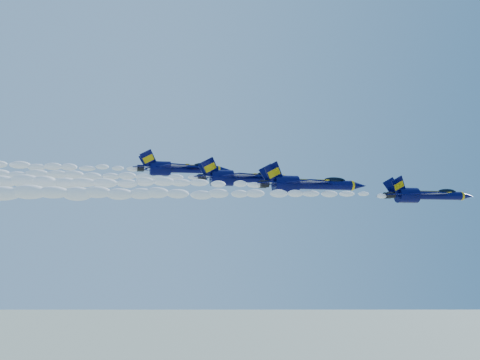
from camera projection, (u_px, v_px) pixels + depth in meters
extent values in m
cylinder|color=#040636|center=(439.00, 196.00, 87.34)|extent=(8.30, 1.38, 1.38)
ellipsoid|color=#040636|center=(407.00, 195.00, 85.91)|extent=(1.44, 2.49, 5.90)
cone|color=#040636|center=(467.00, 196.00, 88.65)|extent=(2.40, 1.38, 1.38)
cylinder|color=#E4B207|center=(461.00, 196.00, 88.38)|extent=(0.32, 1.44, 1.44)
ellipsoid|color=black|center=(447.00, 192.00, 87.79)|extent=(3.32, 1.08, 0.91)
cube|color=#E4B207|center=(447.00, 193.00, 87.76)|extent=(3.87, 0.92, 0.17)
cube|color=#040636|center=(430.00, 194.00, 82.76)|extent=(4.94, 5.86, 0.17)
cube|color=#040636|center=(404.00, 197.00, 89.88)|extent=(4.94, 5.86, 0.17)
cube|color=#E4B207|center=(437.00, 193.00, 83.09)|extent=(2.22, 4.62, 0.09)
cube|color=#E4B207|center=(411.00, 196.00, 90.20)|extent=(2.22, 4.62, 0.09)
cube|color=#040636|center=(399.00, 186.00, 84.62)|extent=(3.00, 0.95, 3.23)
cube|color=#040636|center=(392.00, 187.00, 86.48)|extent=(3.00, 0.95, 3.23)
cylinder|color=black|center=(391.00, 195.00, 84.53)|extent=(1.11, 1.01, 1.01)
cylinder|color=black|center=(387.00, 196.00, 85.69)|extent=(1.11, 1.01, 1.01)
cube|color=#E4B207|center=(424.00, 191.00, 86.73)|extent=(10.14, 0.32, 0.07)
ellipsoid|color=white|center=(206.00, 194.00, 77.82)|extent=(58.37, 2.06, 1.85)
cylinder|color=#040636|center=(324.00, 185.00, 89.18)|extent=(9.76, 1.63, 1.63)
ellipsoid|color=#040636|center=(286.00, 184.00, 87.50)|extent=(1.69, 2.93, 6.94)
cone|color=#040636|center=(359.00, 186.00, 90.72)|extent=(2.82, 1.63, 1.63)
cylinder|color=#E4B207|center=(352.00, 186.00, 90.40)|extent=(0.38, 1.69, 1.69)
ellipsoid|color=black|center=(334.00, 180.00, 89.71)|extent=(3.90, 1.27, 1.07)
cube|color=#E4B207|center=(335.00, 182.00, 89.68)|extent=(4.55, 1.08, 0.20)
cube|color=#040636|center=(306.00, 182.00, 83.80)|extent=(5.81, 6.89, 0.20)
cube|color=#040636|center=(288.00, 186.00, 92.17)|extent=(5.81, 6.89, 0.20)
cube|color=#E4B207|center=(316.00, 181.00, 84.18)|extent=(2.61, 5.43, 0.11)
cube|color=#E4B207|center=(296.00, 186.00, 92.55)|extent=(2.61, 5.43, 0.11)
cube|color=#040636|center=(274.00, 173.00, 85.98)|extent=(3.53, 1.12, 3.80)
cube|color=#040636|center=(270.00, 175.00, 88.18)|extent=(3.53, 1.12, 3.80)
cylinder|color=black|center=(265.00, 184.00, 85.88)|extent=(1.30, 1.19, 1.19)
cylinder|color=black|center=(262.00, 185.00, 87.24)|extent=(1.30, 1.19, 1.19)
cube|color=#E4B207|center=(306.00, 179.00, 88.46)|extent=(11.93, 0.38, 0.09)
ellipsoid|color=white|center=(72.00, 182.00, 79.25)|extent=(58.37, 2.42, 2.18)
cylinder|color=#040636|center=(258.00, 179.00, 97.68)|extent=(9.70, 1.62, 1.62)
ellipsoid|color=#040636|center=(222.00, 178.00, 96.01)|extent=(1.68, 2.91, 6.90)
cone|color=#040636|center=(290.00, 179.00, 99.21)|extent=(2.80, 1.62, 1.62)
cylinder|color=#E4B207|center=(284.00, 179.00, 98.89)|extent=(0.38, 1.68, 1.68)
ellipsoid|color=black|center=(268.00, 174.00, 98.21)|extent=(3.88, 1.26, 1.07)
cube|color=#E4B207|center=(268.00, 176.00, 98.17)|extent=(4.53, 1.08, 0.19)
cube|color=#040636|center=(238.00, 175.00, 92.33)|extent=(5.78, 6.85, 0.19)
cube|color=#040636|center=(227.00, 180.00, 100.65)|extent=(5.78, 6.85, 0.19)
cube|color=#E4B207|center=(246.00, 175.00, 92.71)|extent=(2.60, 5.40, 0.11)
cube|color=#E4B207|center=(235.00, 180.00, 101.03)|extent=(2.60, 5.40, 0.11)
cube|color=#040636|center=(210.00, 168.00, 94.50)|extent=(3.51, 1.11, 3.78)
cube|color=#040636|center=(208.00, 169.00, 96.68)|extent=(3.51, 1.11, 3.78)
cylinder|color=black|center=(202.00, 177.00, 94.40)|extent=(1.29, 1.19, 1.19)
cylinder|color=black|center=(200.00, 178.00, 95.75)|extent=(1.29, 1.19, 1.19)
cube|color=#E4B207|center=(241.00, 174.00, 96.97)|extent=(11.86, 0.38, 0.09)
ellipsoid|color=white|center=(23.00, 175.00, 87.76)|extent=(58.37, 2.40, 2.16)
cylinder|color=#040636|center=(194.00, 169.00, 103.90)|extent=(9.48, 1.58, 1.58)
ellipsoid|color=#040636|center=(160.00, 168.00, 102.27)|extent=(1.64, 2.84, 6.74)
cone|color=#040636|center=(225.00, 170.00, 105.39)|extent=(2.74, 1.58, 1.58)
cylinder|color=#E4B207|center=(219.00, 170.00, 105.08)|extent=(0.37, 1.64, 1.64)
ellipsoid|color=black|center=(203.00, 165.00, 104.41)|extent=(3.79, 1.23, 1.04)
cube|color=#E4B207|center=(203.00, 167.00, 104.38)|extent=(4.42, 1.05, 0.19)
cube|color=#040636|center=(173.00, 166.00, 98.67)|extent=(5.64, 6.69, 0.19)
cube|color=#040636|center=(167.00, 171.00, 106.80)|extent=(5.64, 6.69, 0.19)
cube|color=#E4B207|center=(181.00, 166.00, 99.04)|extent=(2.54, 5.27, 0.11)
cube|color=#E4B207|center=(175.00, 171.00, 107.17)|extent=(2.54, 5.27, 0.11)
cube|color=#040636|center=(148.00, 159.00, 100.79)|extent=(3.43, 1.08, 3.69)
cube|color=#040636|center=(148.00, 160.00, 102.92)|extent=(3.43, 1.08, 3.69)
cylinder|color=black|center=(141.00, 168.00, 100.70)|extent=(1.26, 1.16, 1.16)
cylinder|color=black|center=(140.00, 169.00, 102.02)|extent=(1.26, 1.16, 1.16)
cube|color=#E4B207|center=(178.00, 165.00, 103.20)|extent=(11.58, 0.37, 0.08)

